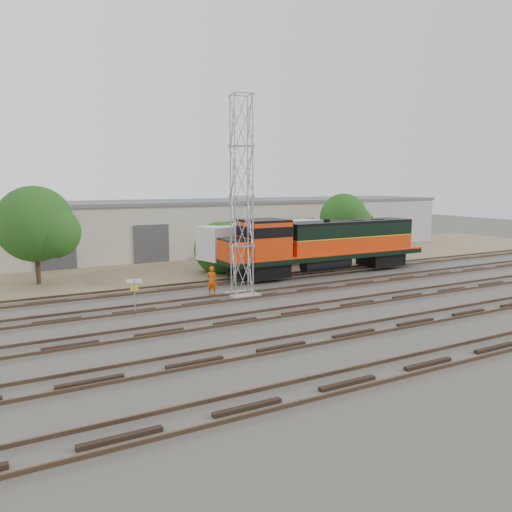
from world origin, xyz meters
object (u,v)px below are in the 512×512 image
locomotive (323,244)px  signal_tower (242,201)px  worker (212,280)px  semi_trailer (268,240)px

locomotive → signal_tower: signal_tower is taller
worker → semi_trailer: (8.21, 7.12, 1.47)m
worker → semi_trailer: semi_trailer is taller
locomotive → signal_tower: size_ratio=1.42×
locomotive → signal_tower: (-9.00, -3.77, 3.60)m
signal_tower → semi_trailer: 11.40m
signal_tower → locomotive: bearing=22.7°
locomotive → semi_trailer: size_ratio=1.39×
locomotive → worker: size_ratio=9.52×
worker → semi_trailer: size_ratio=0.15×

